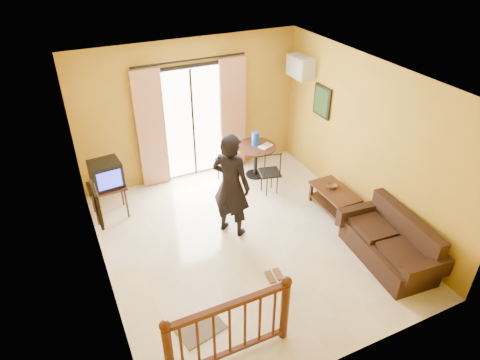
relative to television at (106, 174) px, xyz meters
name	(u,v)px	position (x,y,z in m)	size (l,w,h in m)	color
ground	(246,241)	(1.87, -1.73, -0.86)	(5.00, 5.00, 0.00)	beige
room_shell	(247,152)	(1.87, -1.73, 0.84)	(5.00, 5.00, 5.00)	white
balcony_door	(193,122)	(1.87, 0.71, 0.32)	(2.25, 0.14, 2.46)	black
tv_table	(107,189)	(-0.03, 0.00, -0.31)	(0.63, 0.53, 0.63)	black
television	(106,174)	(0.00, 0.00, 0.00)	(0.55, 0.51, 0.46)	black
picture_left	(97,205)	(-0.35, -1.93, 0.69)	(0.05, 0.42, 0.52)	black
dining_table	(256,152)	(2.97, 0.12, -0.32)	(0.82, 0.82, 0.69)	black
water_jug	(255,139)	(2.99, 0.17, -0.04)	(0.15, 0.15, 0.28)	#143BC0
serving_tray	(266,146)	(3.15, 0.02, -0.17)	(0.28, 0.18, 0.02)	beige
dining_chairs	(247,186)	(2.62, -0.20, -0.86)	(1.08, 1.21, 0.95)	black
air_conditioner	(300,67)	(3.96, 0.22, 1.29)	(0.31, 0.60, 0.40)	silver
botanical_print	(322,101)	(4.09, -0.43, 0.79)	(0.05, 0.50, 0.60)	black
coffee_table	(334,197)	(3.72, -1.59, -0.58)	(0.53, 0.96, 0.42)	black
bowl	(332,186)	(3.72, -1.48, -0.41)	(0.19, 0.19, 0.06)	brown
sofa	(391,244)	(3.72, -3.07, -0.56)	(0.90, 1.73, 0.80)	black
standing_person	(231,186)	(1.77, -1.35, 0.06)	(0.67, 0.44, 1.85)	black
stair_balustrade	(230,327)	(0.72, -3.63, -0.30)	(1.63, 0.13, 1.04)	#471E0F
doormat	(201,329)	(0.54, -3.08, -0.85)	(0.60, 0.40, 0.02)	#5F554C
sandals	(274,276)	(1.89, -2.64, -0.85)	(0.27, 0.26, 0.03)	brown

